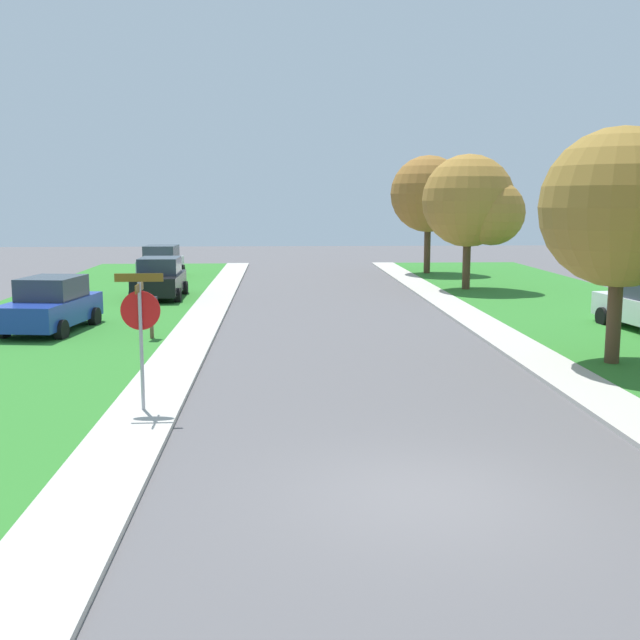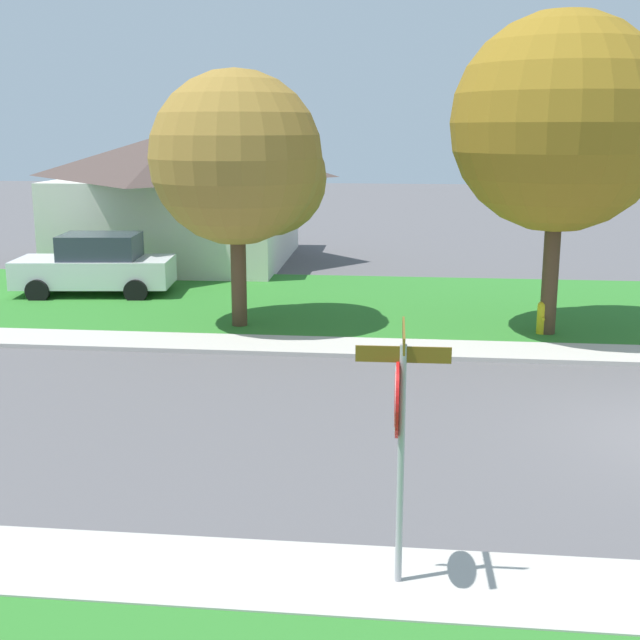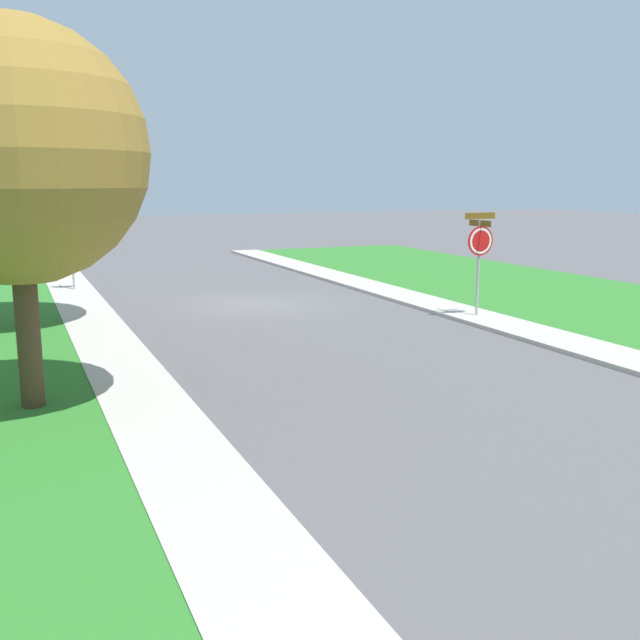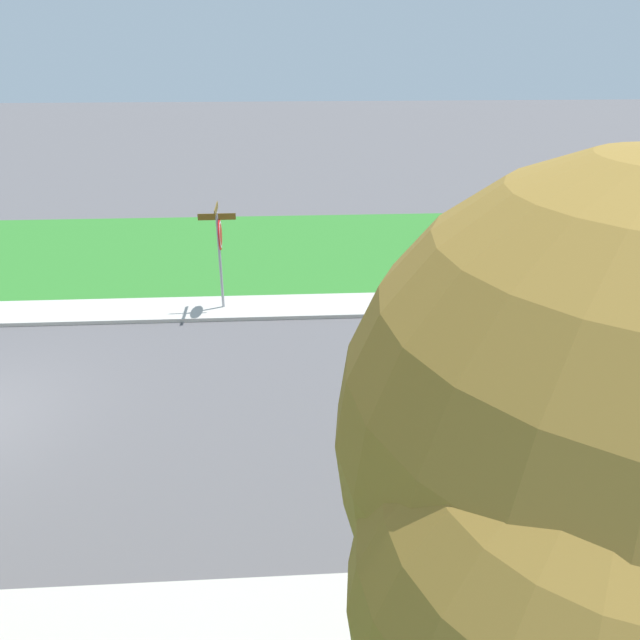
{
  "view_description": "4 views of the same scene",
  "coord_description": "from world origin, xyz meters",
  "px_view_note": "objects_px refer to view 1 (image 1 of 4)",
  "views": [
    {
      "loc": [
        -2.02,
        -10.36,
        4.16
      ],
      "look_at": [
        -1.09,
        7.35,
        1.4
      ],
      "focal_mm": 43.55,
      "sensor_mm": 36.0,
      "label": 1
    },
    {
      "loc": [
        -12.41,
        4.45,
        4.61
      ],
      "look_at": [
        1.41,
        5.98,
        1.4
      ],
      "focal_mm": 46.59,
      "sensor_mm": 36.0,
      "label": 2
    },
    {
      "loc": [
        6.57,
        20.44,
        3.54
      ],
      "look_at": [
        2.1,
        9.94,
        1.4
      ],
      "focal_mm": 41.34,
      "sensor_mm": 36.0,
      "label": 3
    },
    {
      "loc": [
        9.6,
        6.17,
        6.47
      ],
      "look_at": [
        -1.01,
        6.8,
        1.4
      ],
      "focal_mm": 33.47,
      "sensor_mm": 36.0,
      "label": 4
    }
  ],
  "objects_px": {
    "tree_across_left": "(474,204)",
    "tree_corner_large": "(632,213)",
    "car_black_kerbside_mid": "(160,279)",
    "tree_sidewalk_near": "(433,197)",
    "stop_sign_far_corner": "(141,319)",
    "mailbox": "(151,307)",
    "car_blue_near_corner": "(51,305)",
    "car_silver_driveway_right": "(161,262)"
  },
  "relations": [
    {
      "from": "stop_sign_far_corner",
      "to": "car_black_kerbside_mid",
      "type": "relative_size",
      "value": 0.64
    },
    {
      "from": "car_silver_driveway_right",
      "to": "tree_sidewalk_near",
      "type": "height_order",
      "value": "tree_sidewalk_near"
    },
    {
      "from": "car_blue_near_corner",
      "to": "stop_sign_far_corner",
      "type": "bearing_deg",
      "value": -64.95
    },
    {
      "from": "tree_corner_large",
      "to": "tree_sidewalk_near",
      "type": "distance_m",
      "value": 24.28
    },
    {
      "from": "car_blue_near_corner",
      "to": "mailbox",
      "type": "xyz_separation_m",
      "value": [
        3.38,
        -1.6,
        0.14
      ]
    },
    {
      "from": "car_black_kerbside_mid",
      "to": "tree_across_left",
      "type": "xyz_separation_m",
      "value": [
        13.84,
        2.31,
        3.09
      ]
    },
    {
      "from": "tree_sidewalk_near",
      "to": "mailbox",
      "type": "height_order",
      "value": "tree_sidewalk_near"
    },
    {
      "from": "tree_across_left",
      "to": "tree_sidewalk_near",
      "type": "bearing_deg",
      "value": 92.21
    },
    {
      "from": "stop_sign_far_corner",
      "to": "mailbox",
      "type": "relative_size",
      "value": 2.11
    },
    {
      "from": "car_silver_driveway_right",
      "to": "tree_across_left",
      "type": "bearing_deg",
      "value": -23.3
    },
    {
      "from": "tree_corner_large",
      "to": "car_silver_driveway_right",
      "type": "bearing_deg",
      "value": 123.09
    },
    {
      "from": "car_blue_near_corner",
      "to": "tree_across_left",
      "type": "xyz_separation_m",
      "value": [
        16.0,
        10.45,
        3.09
      ]
    },
    {
      "from": "car_silver_driveway_right",
      "to": "tree_sidewalk_near",
      "type": "xyz_separation_m",
      "value": [
        14.79,
        1.44,
        3.45
      ]
    },
    {
      "from": "car_black_kerbside_mid",
      "to": "tree_across_left",
      "type": "bearing_deg",
      "value": 9.49
    },
    {
      "from": "car_blue_near_corner",
      "to": "mailbox",
      "type": "height_order",
      "value": "car_blue_near_corner"
    },
    {
      "from": "stop_sign_far_corner",
      "to": "tree_corner_large",
      "type": "height_order",
      "value": "tree_corner_large"
    },
    {
      "from": "tree_across_left",
      "to": "tree_sidewalk_near",
      "type": "height_order",
      "value": "tree_sidewalk_near"
    },
    {
      "from": "tree_corner_large",
      "to": "tree_sidewalk_near",
      "type": "relative_size",
      "value": 0.9
    },
    {
      "from": "tree_across_left",
      "to": "tree_corner_large",
      "type": "bearing_deg",
      "value": -90.75
    },
    {
      "from": "car_silver_driveway_right",
      "to": "mailbox",
      "type": "height_order",
      "value": "car_silver_driveway_right"
    },
    {
      "from": "tree_across_left",
      "to": "tree_corner_large",
      "type": "relative_size",
      "value": 1.04
    },
    {
      "from": "tree_corner_large",
      "to": "mailbox",
      "type": "relative_size",
      "value": 4.53
    },
    {
      "from": "tree_across_left",
      "to": "tree_corner_large",
      "type": "xyz_separation_m",
      "value": [
        -0.21,
        -16.33,
        -0.14
      ]
    },
    {
      "from": "car_blue_near_corner",
      "to": "tree_sidewalk_near",
      "type": "bearing_deg",
      "value": 49.53
    },
    {
      "from": "stop_sign_far_corner",
      "to": "car_silver_driveway_right",
      "type": "distance_m",
      "value": 26.86
    },
    {
      "from": "car_silver_driveway_right",
      "to": "car_blue_near_corner",
      "type": "distance_m",
      "value": 16.98
    },
    {
      "from": "car_silver_driveway_right",
      "to": "tree_across_left",
      "type": "xyz_separation_m",
      "value": [
        15.09,
        -6.5,
        3.09
      ]
    },
    {
      "from": "car_silver_driveway_right",
      "to": "car_black_kerbside_mid",
      "type": "bearing_deg",
      "value": -81.93
    },
    {
      "from": "stop_sign_far_corner",
      "to": "mailbox",
      "type": "height_order",
      "value": "stop_sign_far_corner"
    },
    {
      "from": "car_silver_driveway_right",
      "to": "tree_sidewalk_near",
      "type": "relative_size",
      "value": 0.66
    },
    {
      "from": "tree_corner_large",
      "to": "car_blue_near_corner",
      "type": "bearing_deg",
      "value": 159.56
    },
    {
      "from": "tree_corner_large",
      "to": "tree_across_left",
      "type": "bearing_deg",
      "value": 89.25
    },
    {
      "from": "car_silver_driveway_right",
      "to": "car_blue_near_corner",
      "type": "relative_size",
      "value": 0.97
    },
    {
      "from": "tree_corner_large",
      "to": "mailbox",
      "type": "height_order",
      "value": "tree_corner_large"
    },
    {
      "from": "car_black_kerbside_mid",
      "to": "mailbox",
      "type": "xyz_separation_m",
      "value": [
        1.22,
        -9.74,
        0.14
      ]
    },
    {
      "from": "tree_across_left",
      "to": "mailbox",
      "type": "distance_m",
      "value": 17.7
    },
    {
      "from": "car_silver_driveway_right",
      "to": "mailbox",
      "type": "distance_m",
      "value": 18.72
    },
    {
      "from": "tree_across_left",
      "to": "mailbox",
      "type": "relative_size",
      "value": 4.73
    },
    {
      "from": "tree_across_left",
      "to": "car_black_kerbside_mid",
      "type": "bearing_deg",
      "value": -170.51
    },
    {
      "from": "stop_sign_far_corner",
      "to": "tree_across_left",
      "type": "xyz_separation_m",
      "value": [
        11.49,
        20.09,
        2.08
      ]
    },
    {
      "from": "tree_across_left",
      "to": "tree_sidewalk_near",
      "type": "xyz_separation_m",
      "value": [
        -0.31,
        7.94,
        0.36
      ]
    },
    {
      "from": "car_black_kerbside_mid",
      "to": "tree_sidewalk_near",
      "type": "relative_size",
      "value": 0.66
    }
  ]
}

